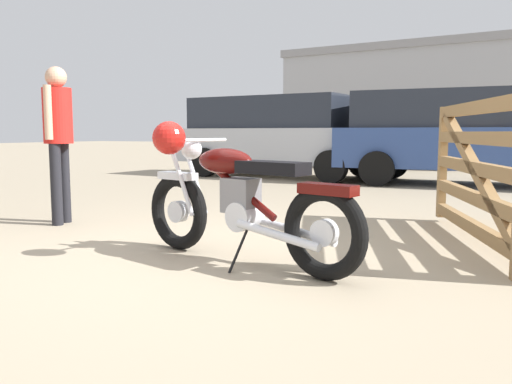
{
  "coord_description": "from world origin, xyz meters",
  "views": [
    {
      "loc": [
        2.25,
        -3.33,
        0.98
      ],
      "look_at": [
        0.29,
        0.38,
        0.5
      ],
      "focal_mm": 36.78,
      "sensor_mm": 36.0,
      "label": 1
    }
  ],
  "objects_px": {
    "silver_sedan_mid": "(279,134)",
    "dark_sedan_left": "(390,137)",
    "vintage_motorcycle": "(235,198)",
    "bystander": "(58,128)",
    "timber_gate": "(487,166)",
    "blue_hatchback_right": "(462,134)"
  },
  "relations": [
    {
      "from": "silver_sedan_mid",
      "to": "blue_hatchback_right",
      "type": "bearing_deg",
      "value": 2.31
    },
    {
      "from": "vintage_motorcycle",
      "to": "bystander",
      "type": "xyz_separation_m",
      "value": [
        -2.5,
        0.58,
        0.53
      ]
    },
    {
      "from": "silver_sedan_mid",
      "to": "dark_sedan_left",
      "type": "distance_m",
      "value": 4.4
    },
    {
      "from": "silver_sedan_mid",
      "to": "dark_sedan_left",
      "type": "height_order",
      "value": "silver_sedan_mid"
    },
    {
      "from": "bystander",
      "to": "dark_sedan_left",
      "type": "height_order",
      "value": "dark_sedan_left"
    },
    {
      "from": "timber_gate",
      "to": "dark_sedan_left",
      "type": "xyz_separation_m",
      "value": [
        -3.2,
        10.0,
        0.13
      ]
    },
    {
      "from": "silver_sedan_mid",
      "to": "timber_gate",
      "type": "bearing_deg",
      "value": -48.19
    },
    {
      "from": "bystander",
      "to": "dark_sedan_left",
      "type": "xyz_separation_m",
      "value": [
        0.92,
        10.69,
        -0.18
      ]
    },
    {
      "from": "silver_sedan_mid",
      "to": "dark_sedan_left",
      "type": "relative_size",
      "value": 1.08
    },
    {
      "from": "silver_sedan_mid",
      "to": "dark_sedan_left",
      "type": "bearing_deg",
      "value": 74.25
    },
    {
      "from": "silver_sedan_mid",
      "to": "bystander",
      "type": "bearing_deg",
      "value": -82.11
    },
    {
      "from": "bystander",
      "to": "dark_sedan_left",
      "type": "distance_m",
      "value": 10.73
    },
    {
      "from": "timber_gate",
      "to": "silver_sedan_mid",
      "type": "bearing_deg",
      "value": 16.77
    },
    {
      "from": "dark_sedan_left",
      "to": "vintage_motorcycle",
      "type": "bearing_deg",
      "value": 87.95
    },
    {
      "from": "timber_gate",
      "to": "blue_hatchback_right",
      "type": "xyz_separation_m",
      "value": [
        -0.85,
        5.77,
        0.24
      ]
    },
    {
      "from": "timber_gate",
      "to": "vintage_motorcycle",
      "type": "bearing_deg",
      "value": 106.53
    },
    {
      "from": "vintage_motorcycle",
      "to": "blue_hatchback_right",
      "type": "relative_size",
      "value": 0.43
    },
    {
      "from": "silver_sedan_mid",
      "to": "vintage_motorcycle",
      "type": "bearing_deg",
      "value": -63.71
    },
    {
      "from": "vintage_motorcycle",
      "to": "timber_gate",
      "type": "bearing_deg",
      "value": -129.6
    },
    {
      "from": "blue_hatchback_right",
      "to": "dark_sedan_left",
      "type": "height_order",
      "value": "blue_hatchback_right"
    },
    {
      "from": "silver_sedan_mid",
      "to": "dark_sedan_left",
      "type": "xyz_separation_m",
      "value": [
        1.44,
        4.15,
        -0.1
      ]
    },
    {
      "from": "bystander",
      "to": "timber_gate",
      "type": "bearing_deg",
      "value": -10.74
    }
  ]
}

